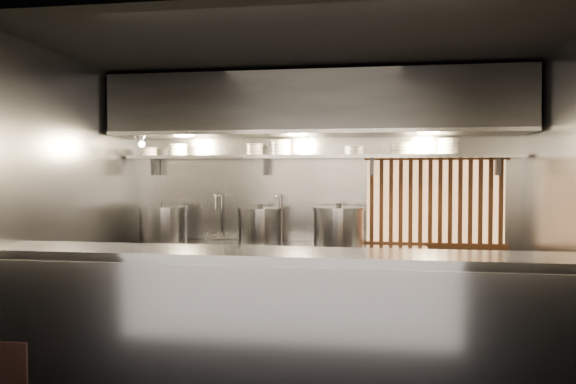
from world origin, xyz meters
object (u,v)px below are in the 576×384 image
(pendant_bulb, at_px, (307,149))
(stock_pot_mid, at_px, (260,226))
(stock_pot_right, at_px, (339,227))
(heat_lamp, at_px, (140,139))
(stock_pot_left, at_px, (164,224))

(pendant_bulb, height_order, stock_pot_mid, pendant_bulb)
(pendant_bulb, bearing_deg, stock_pot_right, -15.01)
(heat_lamp, distance_m, stock_pot_left, 1.01)
(heat_lamp, height_order, stock_pot_mid, heat_lamp)
(stock_pot_left, bearing_deg, heat_lamp, -117.05)
(heat_lamp, bearing_deg, pendant_bulb, 11.00)
(stock_pot_mid, height_order, stock_pot_right, stock_pot_right)
(stock_pot_right, bearing_deg, heat_lamp, -173.23)
(stock_pot_right, bearing_deg, pendant_bulb, 164.99)
(pendant_bulb, distance_m, stock_pot_mid, 1.00)
(pendant_bulb, xyz_separation_m, stock_pot_mid, (-0.53, -0.02, -0.86))
(pendant_bulb, xyz_separation_m, stock_pot_left, (-1.65, -0.06, -0.85))
(heat_lamp, xyz_separation_m, pendant_bulb, (1.80, 0.35, -0.11))
(stock_pot_left, distance_m, stock_pot_right, 2.00)
(stock_pot_mid, bearing_deg, heat_lamp, -165.55)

